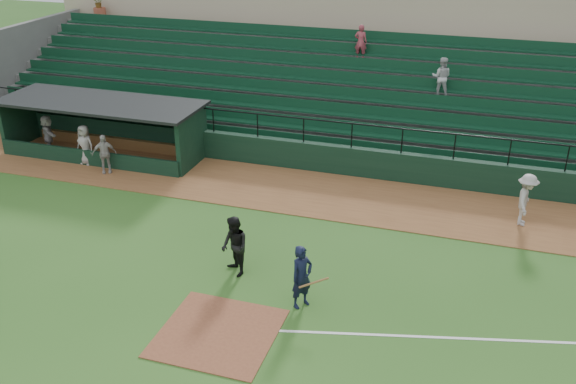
% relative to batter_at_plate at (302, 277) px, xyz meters
% --- Properties ---
extents(ground, '(90.00, 90.00, 0.00)m').
position_rel_batter_at_plate_xyz_m(ground, '(-1.72, -0.87, -0.93)').
color(ground, '#2D5A1D').
rests_on(ground, ground).
extents(warning_track, '(40.00, 4.00, 0.03)m').
position_rel_batter_at_plate_xyz_m(warning_track, '(-1.72, 7.13, -0.92)').
color(warning_track, brown).
rests_on(warning_track, ground).
extents(home_plate_dirt, '(3.00, 3.00, 0.03)m').
position_rel_batter_at_plate_xyz_m(home_plate_dirt, '(-1.72, -1.87, -0.92)').
color(home_plate_dirt, brown).
rests_on(home_plate_dirt, ground).
extents(foul_line, '(17.49, 4.44, 0.01)m').
position_rel_batter_at_plate_xyz_m(foul_line, '(6.28, 0.33, -0.93)').
color(foul_line, white).
rests_on(foul_line, ground).
extents(stadium_structure, '(38.00, 13.08, 6.40)m').
position_rel_batter_at_plate_xyz_m(stadium_structure, '(-1.73, 15.59, 1.37)').
color(stadium_structure, black).
rests_on(stadium_structure, ground).
extents(dugout, '(8.90, 3.20, 2.42)m').
position_rel_batter_at_plate_xyz_m(dugout, '(-11.47, 8.69, 0.40)').
color(dugout, black).
rests_on(dugout, ground).
extents(batter_at_plate, '(1.17, 0.82, 1.87)m').
position_rel_batter_at_plate_xyz_m(batter_at_plate, '(0.00, 0.00, 0.00)').
color(batter_at_plate, black).
rests_on(batter_at_plate, ground).
extents(umpire, '(1.15, 1.15, 1.88)m').
position_rel_batter_at_plate_xyz_m(umpire, '(-2.38, 0.96, 0.01)').
color(umpire, black).
rests_on(umpire, ground).
extents(runner, '(0.80, 1.26, 1.86)m').
position_rel_batter_at_plate_xyz_m(runner, '(5.92, 6.91, 0.03)').
color(runner, '#ACA6A1').
rests_on(runner, warning_track).
extents(dugout_player_a, '(1.02, 0.86, 1.64)m').
position_rel_batter_at_plate_xyz_m(dugout_player_a, '(-10.31, 6.43, -0.08)').
color(dugout_player_a, '#A9A39E').
rests_on(dugout_player_a, warning_track).
extents(dugout_player_b, '(0.89, 0.64, 1.70)m').
position_rel_batter_at_plate_xyz_m(dugout_player_b, '(-11.59, 7.00, -0.05)').
color(dugout_player_b, '#9E9893').
rests_on(dugout_player_b, warning_track).
extents(dugout_player_c, '(1.44, 1.41, 1.65)m').
position_rel_batter_at_plate_xyz_m(dugout_player_c, '(-14.02, 7.78, -0.08)').
color(dugout_player_c, '#A9A39E').
rests_on(dugout_player_c, warning_track).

